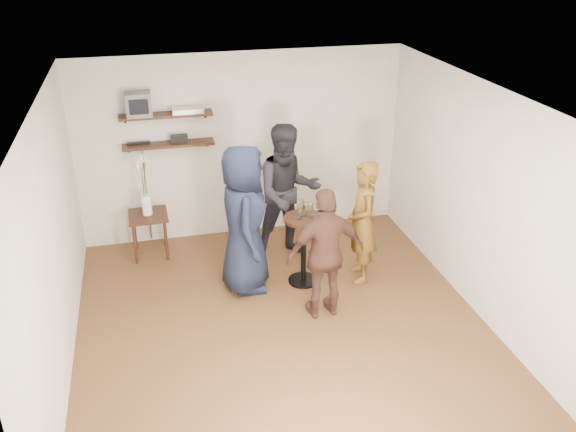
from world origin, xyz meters
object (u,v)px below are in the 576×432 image
object	(u,v)px
person_plaid	(362,222)
person_dark	(288,193)
dvd_deck	(188,110)
radio	(179,139)
side_table	(149,221)
drinks_table	(304,241)
person_navy	(244,220)
crt_monitor	(138,104)
person_brown	(326,254)

from	to	relation	value
person_plaid	person_dark	xyz separation A→B (m)	(-0.74, 0.80, 0.14)
dvd_deck	person_dark	distance (m)	1.69
radio	side_table	distance (m)	1.17
drinks_table	person_navy	bearing A→B (deg)	174.91
crt_monitor	dvd_deck	bearing A→B (deg)	0.00
person_brown	person_navy	bearing A→B (deg)	-49.92
side_table	person_dark	distance (m)	1.90
person_plaid	crt_monitor	bearing A→B (deg)	-115.61
side_table	person_plaid	distance (m)	2.85
person_plaid	person_brown	distance (m)	0.92
person_plaid	person_navy	distance (m)	1.45
drinks_table	person_brown	xyz separation A→B (m)	(0.06, -0.72, 0.20)
person_plaid	person_brown	xyz separation A→B (m)	(-0.66, -0.65, -0.00)
radio	side_table	size ratio (longest dim) A/B	0.36
dvd_deck	person_brown	bearing A→B (deg)	-60.33
person_dark	person_plaid	bearing A→B (deg)	-48.88
person_plaid	person_navy	world-z (taller)	person_navy
person_plaid	person_dark	distance (m)	1.10
side_table	person_dark	xyz separation A→B (m)	(1.80, -0.44, 0.41)
person_plaid	radio	bearing A→B (deg)	-121.18
person_plaid	person_dark	world-z (taller)	person_dark
side_table	drinks_table	size ratio (longest dim) A/B	0.68
radio	person_navy	distance (m)	1.64
dvd_deck	radio	bearing A→B (deg)	180.00
person_plaid	person_navy	xyz separation A→B (m)	(-1.44, 0.14, 0.14)
person_dark	person_navy	size ratio (longest dim) A/B	1.00
person_brown	person_dark	bearing A→B (deg)	-91.43
radio	person_navy	xyz separation A→B (m)	(0.60, -1.40, -0.60)
side_table	person_plaid	size ratio (longest dim) A/B	0.39
person_navy	person_plaid	bearing A→B (deg)	-90.38
person_plaid	dvd_deck	bearing A→B (deg)	-123.09
drinks_table	person_dark	distance (m)	0.80
side_table	drinks_table	xyz separation A→B (m)	(1.83, -1.17, 0.07)
side_table	person_brown	xyz separation A→B (m)	(1.89, -1.89, 0.27)
person_navy	drinks_table	bearing A→B (deg)	-90.00
crt_monitor	side_table	distance (m)	1.54
crt_monitor	drinks_table	world-z (taller)	crt_monitor
radio	person_brown	distance (m)	2.69
crt_monitor	radio	size ratio (longest dim) A/B	1.45
radio	drinks_table	size ratio (longest dim) A/B	0.24
drinks_table	person_navy	xyz separation A→B (m)	(-0.72, 0.06, 0.34)
drinks_table	person_brown	world-z (taller)	person_brown
crt_monitor	person_brown	distance (m)	3.13
crt_monitor	drinks_table	bearing A→B (deg)	-39.21
person_navy	person_brown	xyz separation A→B (m)	(0.78, -0.79, -0.14)
drinks_table	person_brown	size ratio (longest dim) A/B	0.58
dvd_deck	person_navy	size ratio (longest dim) A/B	0.22
crt_monitor	person_dark	distance (m)	2.21
drinks_table	dvd_deck	bearing A→B (deg)	128.97
dvd_deck	person_navy	xyz separation A→B (m)	(0.47, -1.40, -0.98)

